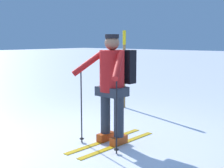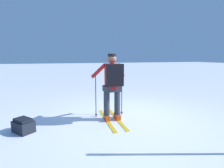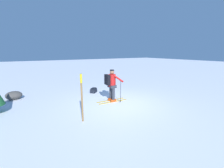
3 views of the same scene
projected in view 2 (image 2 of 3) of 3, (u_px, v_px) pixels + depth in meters
The scene contains 3 objects.
ground_plane at pixel (127, 117), 4.66m from camera, with size 80.00×80.00×0.00m, color white.
skier at pixel (112, 82), 4.27m from camera, with size 1.63×0.94×1.65m.
dropped_backpack at pixel (23, 126), 3.69m from camera, with size 0.52×0.50×0.30m.
Camera 2 is at (4.13, -1.73, 1.58)m, focal length 28.00 mm.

